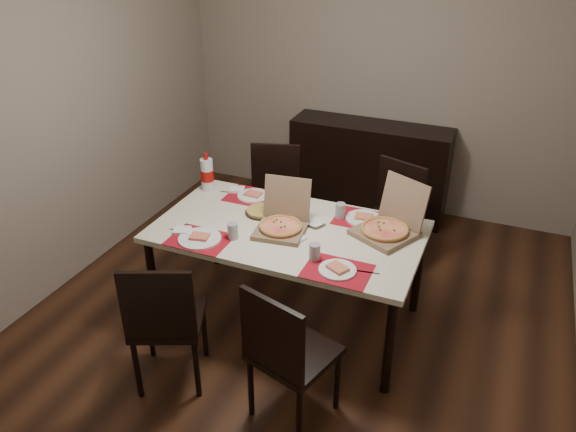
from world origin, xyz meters
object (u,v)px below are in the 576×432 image
at_px(soda_bottle, 207,174).
at_px(chair_near_right, 286,352).
at_px(chair_far_left, 274,195).
at_px(chair_far_right, 391,215).
at_px(dining_table, 288,237).
at_px(chair_near_left, 165,319).
at_px(pizza_box_center, 282,223).
at_px(sideboard, 369,169).
at_px(dip_bowl, 315,223).

bearing_deg(soda_bottle, chair_near_right, -46.01).
xyz_separation_m(chair_far_left, chair_far_right, (1.00, 0.04, 0.00)).
distance_m(dining_table, chair_near_left, 1.00).
bearing_deg(soda_bottle, pizza_box_center, -24.76).
xyz_separation_m(chair_far_right, soda_bottle, (-1.32, -0.58, 0.36)).
distance_m(sideboard, dip_bowl, 1.77).
bearing_deg(chair_near_left, dining_table, 64.88).
xyz_separation_m(sideboard, chair_far_right, (0.44, -0.95, 0.06)).
xyz_separation_m(pizza_box_center, soda_bottle, (-0.78, 0.36, 0.07)).
relative_size(dining_table, soda_bottle, 6.04).
xyz_separation_m(sideboard, dip_bowl, (0.08, -1.74, 0.32)).
distance_m(dining_table, pizza_box_center, 0.13).
distance_m(chair_near_right, soda_bottle, 1.72).
xyz_separation_m(dining_table, chair_far_right, (0.51, 0.91, -0.17)).
bearing_deg(chair_far_left, chair_near_left, -87.65).
bearing_deg(dip_bowl, pizza_box_center, -141.02).
height_order(dining_table, soda_bottle, soda_bottle).
bearing_deg(sideboard, dining_table, -92.14).
distance_m(chair_near_left, dip_bowl, 1.19).
xyz_separation_m(chair_near_left, chair_near_right, (0.78, 0.02, 0.00)).
xyz_separation_m(dining_table, pizza_box_center, (-0.03, -0.03, 0.12)).
xyz_separation_m(pizza_box_center, dip_bowl, (0.18, 0.15, -0.04)).
height_order(dining_table, chair_near_left, chair_near_left).
bearing_deg(dip_bowl, soda_bottle, 167.72).
bearing_deg(chair_near_left, chair_near_right, 1.39).
height_order(sideboard, pizza_box_center, pizza_box_center).
xyz_separation_m(chair_near_left, soda_bottle, (-0.39, 1.23, 0.36)).
bearing_deg(soda_bottle, dip_bowl, -12.28).
relative_size(dining_table, chair_far_left, 1.94).
relative_size(chair_far_right, pizza_box_center, 2.35).
xyz_separation_m(sideboard, pizza_box_center, (-0.10, -1.89, 0.35)).
height_order(sideboard, chair_far_left, chair_far_left).
bearing_deg(dining_table, soda_bottle, 157.82).
distance_m(sideboard, chair_near_left, 2.80).
xyz_separation_m(chair_near_left, pizza_box_center, (0.39, 0.87, 0.29)).
xyz_separation_m(dining_table, soda_bottle, (-0.81, 0.33, 0.19)).
bearing_deg(chair_far_left, soda_bottle, -120.38).
bearing_deg(chair_far_right, chair_near_right, -94.96).
relative_size(pizza_box_center, soda_bottle, 1.33).
bearing_deg(chair_far_right, dining_table, -119.27).
height_order(pizza_box_center, soda_bottle, pizza_box_center).
distance_m(chair_near_left, chair_far_left, 1.77).
bearing_deg(sideboard, soda_bottle, -119.85).
bearing_deg(dining_table, chair_far_right, 60.73).
relative_size(chair_near_left, chair_near_right, 1.00).
relative_size(chair_far_right, soda_bottle, 3.12).
bearing_deg(dining_table, pizza_box_center, -138.49).
bearing_deg(dip_bowl, chair_near_right, -78.44).
bearing_deg(sideboard, chair_near_right, -84.03).
height_order(dining_table, pizza_box_center, pizza_box_center).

